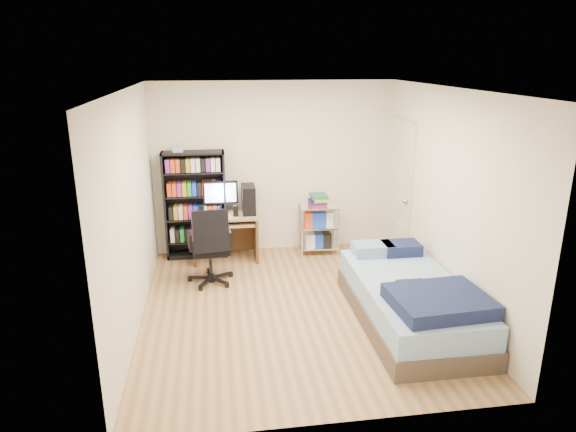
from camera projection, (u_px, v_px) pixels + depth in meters
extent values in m
cube|color=tan|center=(295.00, 309.00, 6.02)|extent=(3.50, 4.00, 0.04)
cube|color=white|center=(296.00, 87.00, 5.26)|extent=(3.50, 4.00, 0.04)
cube|color=white|center=(274.00, 168.00, 7.55)|extent=(3.50, 0.04, 2.50)
cube|color=white|center=(340.00, 282.00, 3.73)|extent=(3.50, 0.04, 2.50)
cube|color=white|center=(130.00, 212.00, 5.40)|extent=(0.04, 4.00, 2.50)
cube|color=white|center=(447.00, 199.00, 5.89)|extent=(0.04, 4.00, 2.50)
cube|color=black|center=(195.00, 205.00, 7.36)|extent=(0.87, 0.29, 1.55)
cube|color=black|center=(197.00, 240.00, 7.52)|extent=(0.81, 0.27, 0.02)
cube|color=#CC401B|center=(197.00, 233.00, 7.48)|extent=(0.76, 0.23, 0.18)
cube|color=black|center=(196.00, 218.00, 7.42)|extent=(0.81, 0.27, 0.02)
cube|color=#1B3DC0|center=(196.00, 211.00, 7.38)|extent=(0.76, 0.23, 0.18)
cube|color=black|center=(195.00, 195.00, 7.32)|extent=(0.81, 0.27, 0.02)
cube|color=#B99515|center=(194.00, 188.00, 7.27)|extent=(0.76, 0.23, 0.18)
cube|color=black|center=(194.00, 172.00, 7.22)|extent=(0.81, 0.27, 0.02)
cube|color=green|center=(193.00, 164.00, 7.17)|extent=(0.76, 0.23, 0.18)
cube|color=silver|center=(178.00, 150.00, 7.09)|extent=(0.14, 0.12, 0.06)
cube|color=tan|center=(225.00, 216.00, 7.25)|extent=(0.91, 0.50, 0.04)
cube|color=#37281E|center=(195.00, 240.00, 7.29)|extent=(0.04, 0.50, 0.64)
cube|color=#37281E|center=(256.00, 237.00, 7.41)|extent=(0.04, 0.50, 0.64)
cube|color=#37281E|center=(225.00, 232.00, 7.57)|extent=(0.87, 0.03, 0.59)
cube|color=tan|center=(225.00, 223.00, 7.21)|extent=(0.82, 0.41, 0.02)
cube|color=black|center=(225.00, 222.00, 7.19)|extent=(0.40, 0.14, 0.02)
cube|color=black|center=(220.00, 192.00, 7.24)|extent=(0.49, 0.05, 0.33)
cube|color=silver|center=(220.00, 193.00, 7.22)|extent=(0.44, 0.01, 0.27)
cube|color=black|center=(248.00, 199.00, 7.28)|extent=(0.18, 0.38, 0.40)
cube|color=black|center=(202.00, 211.00, 7.14)|extent=(0.07, 0.07, 0.15)
cube|color=black|center=(236.00, 211.00, 7.16)|extent=(0.07, 0.07, 0.15)
cylinder|color=black|center=(211.00, 263.00, 6.64)|extent=(0.05, 0.05, 0.36)
cube|color=black|center=(210.00, 249.00, 6.58)|extent=(0.51, 0.51, 0.08)
cube|color=black|center=(211.00, 231.00, 6.30)|extent=(0.45, 0.19, 0.53)
cube|color=black|center=(190.00, 241.00, 6.48)|extent=(0.07, 0.29, 0.21)
cube|color=black|center=(229.00, 237.00, 6.61)|extent=(0.07, 0.29, 0.21)
cylinder|color=white|center=(302.00, 234.00, 7.41)|extent=(0.03, 0.03, 0.73)
cylinder|color=white|center=(338.00, 233.00, 7.46)|extent=(0.03, 0.03, 0.73)
cylinder|color=white|center=(299.00, 226.00, 7.77)|extent=(0.03, 0.03, 0.73)
cylinder|color=white|center=(334.00, 225.00, 7.82)|extent=(0.03, 0.03, 0.73)
cube|color=white|center=(318.00, 246.00, 7.69)|extent=(0.55, 0.40, 0.02)
cube|color=white|center=(318.00, 226.00, 7.60)|extent=(0.55, 0.40, 0.02)
cube|color=white|center=(319.00, 206.00, 7.51)|extent=(0.55, 0.40, 0.02)
cube|color=#B21925|center=(319.00, 200.00, 7.48)|extent=(0.24, 0.30, 0.17)
cube|color=#50463B|center=(408.00, 313.00, 5.67)|extent=(1.08, 2.16, 0.22)
cube|color=#8AAACE|center=(410.00, 293.00, 5.60)|extent=(1.04, 2.12, 0.26)
cube|color=#151D43|center=(439.00, 302.00, 4.99)|extent=(0.97, 0.82, 0.15)
cube|color=#A5C9EB|center=(373.00, 249.00, 6.33)|extent=(0.49, 0.32, 0.14)
cube|color=#151D43|center=(401.00, 248.00, 6.36)|extent=(0.45, 0.32, 0.14)
cube|color=#3E2613|center=(413.00, 284.00, 5.50)|extent=(0.30, 0.24, 0.02)
cube|color=silver|center=(401.00, 191.00, 7.23)|extent=(0.05, 0.80, 2.00)
sphere|color=#B8B8BD|center=(405.00, 201.00, 6.94)|extent=(0.08, 0.08, 0.08)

